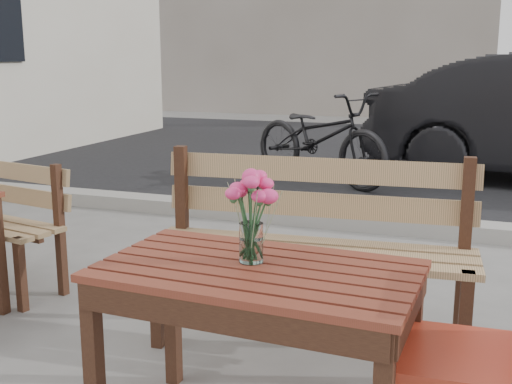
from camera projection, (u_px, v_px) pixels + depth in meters
street at (399, 180)px, 7.10m from camera, size 30.00×8.12×0.12m
main_table at (257, 297)px, 2.22m from camera, size 1.12×0.69×0.67m
main_bench at (313, 227)px, 3.07m from camera, size 1.57×0.58×0.95m
red_chair at (496, 342)px, 2.02m from camera, size 0.44×0.44×0.86m
main_vase at (251, 205)px, 2.21m from camera, size 0.18×0.18×0.33m
bicycle at (320, 137)px, 7.00m from camera, size 2.00×1.52×1.01m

